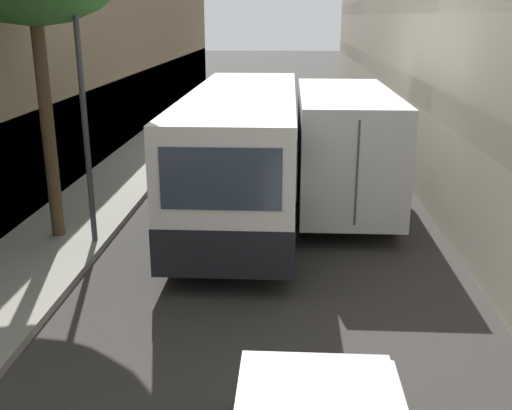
# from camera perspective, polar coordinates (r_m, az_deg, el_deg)

# --- Properties ---
(ground_plane) EXTENTS (150.00, 150.00, 0.00)m
(ground_plane) POSITION_cam_1_polar(r_m,az_deg,el_deg) (16.17, 1.32, 0.08)
(ground_plane) COLOR #33302D
(sidewalk_left) EXTENTS (2.35, 60.00, 0.15)m
(sidewalk_left) POSITION_cam_1_polar(r_m,az_deg,el_deg) (16.95, -14.66, 0.59)
(sidewalk_left) COLOR gray
(sidewalk_left) RESTS_ON ground_plane
(building_left_shopfront) EXTENTS (2.40, 60.00, 6.54)m
(building_left_shopfront) POSITION_cam_1_polar(r_m,az_deg,el_deg) (17.22, -22.75, 9.94)
(building_left_shopfront) COLOR #847056
(building_left_shopfront) RESTS_ON ground_plane
(bus) EXTENTS (2.56, 9.76, 3.12)m
(bus) POSITION_cam_1_polar(r_m,az_deg,el_deg) (14.89, -1.23, 5.13)
(bus) COLOR silver
(bus) RESTS_ON ground_plane
(box_truck) EXTENTS (2.32, 8.74, 3.05)m
(box_truck) POSITION_cam_1_polar(r_m,az_deg,el_deg) (16.55, 8.12, 6.14)
(box_truck) COLOR silver
(box_truck) RESTS_ON ground_plane
(street_lamp) EXTENTS (0.36, 0.80, 6.80)m
(street_lamp) POSITION_cam_1_polar(r_m,az_deg,el_deg) (12.82, -16.81, 16.89)
(street_lamp) COLOR #38383D
(street_lamp) RESTS_ON sidewalk_left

